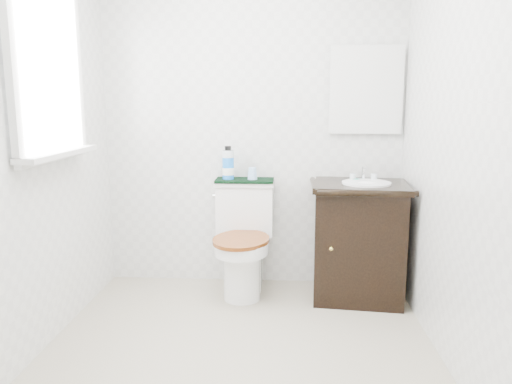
# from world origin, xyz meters

# --- Properties ---
(floor) EXTENTS (2.40, 2.40, 0.00)m
(floor) POSITION_xyz_m (0.00, 0.00, 0.00)
(floor) COLOR #BFB899
(floor) RESTS_ON ground
(wall_back) EXTENTS (2.40, 0.00, 2.40)m
(wall_back) POSITION_xyz_m (0.00, 1.20, 1.20)
(wall_back) COLOR silver
(wall_back) RESTS_ON ground
(wall_front) EXTENTS (2.40, 0.00, 2.40)m
(wall_front) POSITION_xyz_m (0.00, -1.20, 1.20)
(wall_front) COLOR silver
(wall_front) RESTS_ON ground
(wall_left) EXTENTS (0.00, 2.40, 2.40)m
(wall_left) POSITION_xyz_m (-1.10, 0.00, 1.20)
(wall_left) COLOR silver
(wall_left) RESTS_ON ground
(wall_right) EXTENTS (0.00, 2.40, 2.40)m
(wall_right) POSITION_xyz_m (1.10, 0.00, 1.20)
(wall_right) COLOR silver
(wall_right) RESTS_ON ground
(window) EXTENTS (0.02, 0.70, 0.90)m
(window) POSITION_xyz_m (-1.07, 0.25, 1.55)
(window) COLOR white
(window) RESTS_ON wall_left
(mirror) EXTENTS (0.50, 0.02, 0.60)m
(mirror) POSITION_xyz_m (0.82, 1.18, 1.45)
(mirror) COLOR silver
(mirror) RESTS_ON wall_back
(toilet) EXTENTS (0.44, 0.65, 0.79)m
(toilet) POSITION_xyz_m (-0.05, 0.97, 0.35)
(toilet) COLOR white
(toilet) RESTS_ON floor
(vanity) EXTENTS (0.69, 0.61, 0.92)m
(vanity) POSITION_xyz_m (0.77, 0.90, 0.43)
(vanity) COLOR black
(vanity) RESTS_ON floor
(trash_bin) EXTENTS (0.21, 0.17, 0.29)m
(trash_bin) POSITION_xyz_m (-0.05, 1.10, 0.15)
(trash_bin) COLOR silver
(trash_bin) RESTS_ON floor
(towel) EXTENTS (0.42, 0.22, 0.02)m
(towel) POSITION_xyz_m (-0.05, 1.09, 0.80)
(towel) COLOR black
(towel) RESTS_ON toilet
(mouthwash_bottle) EXTENTS (0.08, 0.08, 0.24)m
(mouthwash_bottle) POSITION_xyz_m (-0.17, 1.08, 0.92)
(mouthwash_bottle) COLOR #1B79EC
(mouthwash_bottle) RESTS_ON towel
(cup) EXTENTS (0.07, 0.07, 0.09)m
(cup) POSITION_xyz_m (0.01, 1.08, 0.86)
(cup) COLOR #9BC9FE
(cup) RESTS_ON towel
(soap_bar) EXTENTS (0.07, 0.05, 0.02)m
(soap_bar) POSITION_xyz_m (0.74, 1.00, 0.83)
(soap_bar) COLOR #1A8074
(soap_bar) RESTS_ON vanity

